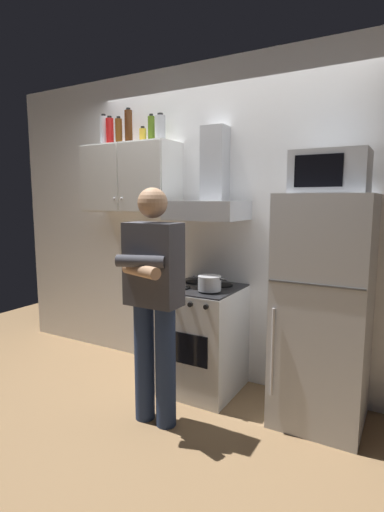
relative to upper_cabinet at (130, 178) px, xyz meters
name	(u,v)px	position (x,y,z in m)	size (l,w,h in m)	color
ground_plane	(192,402)	(0.85, -0.37, -1.75)	(7.00, 7.00, 0.00)	olive
back_wall_tiled	(226,224)	(0.85, 0.23, -0.40)	(4.80, 0.10, 2.70)	white
upper_cabinet	(130,178)	(0.00, 0.00, 0.00)	(0.90, 0.37, 0.60)	white
stove_oven	(202,338)	(0.80, -0.13, -1.32)	(0.60, 0.62, 0.87)	silver
range_hood	(210,195)	(0.80, 0.00, -0.15)	(0.60, 0.44, 0.75)	#B7BABF
refrigerator	(323,311)	(1.75, -0.12, -0.95)	(0.60, 0.62, 1.60)	silver
microwave	(330,172)	(1.75, -0.11, -0.01)	(0.48, 0.37, 0.28)	#B7BABF
person_standing	(153,298)	(0.75, -0.73, -0.85)	(0.38, 0.33, 1.64)	navy
cooking_pot	(210,283)	(0.93, -0.24, -0.82)	(0.28, 0.18, 0.11)	#B7BABF
bottle_spice_jar	(143,136)	(0.13, 0.02, 0.36)	(0.06, 0.06, 0.14)	gold
bottle_canister_steel	(160,129)	(0.31, 0.04, 0.41)	(0.09, 0.09, 0.24)	#B2B5BA
bottle_soda_red	(110,132)	(-0.21, -0.02, 0.42)	(0.07, 0.07, 0.26)	red
bottle_beer_brown	(119,131)	(-0.11, -0.01, 0.42)	(0.06, 0.06, 0.25)	brown
bottle_rum_dark	(129,127)	(-0.01, 0.00, 0.45)	(0.07, 0.07, 0.31)	#47230F
bottle_vodka_clear	(104,131)	(-0.29, 0.00, 0.44)	(0.07, 0.07, 0.29)	silver
bottle_olive_oil	(151,129)	(0.21, 0.04, 0.41)	(0.06, 0.06, 0.24)	#4C6B19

